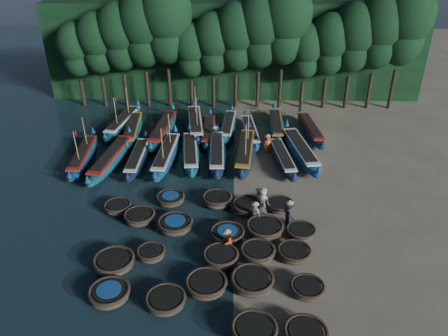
{
  "coord_description": "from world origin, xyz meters",
  "views": [
    {
      "loc": [
        -0.11,
        -23.53,
        16.97
      ],
      "look_at": [
        -0.75,
        4.36,
        1.3
      ],
      "focal_mm": 35.0,
      "sensor_mm": 36.0,
      "label": 1
    }
  ],
  "objects_px": {
    "coracle_8": "(252,281)",
    "long_boat_7": "(283,158)",
    "coracle_4": "(306,334)",
    "coracle_13": "(258,253)",
    "long_boat_12": "(195,124)",
    "fisherman_5": "(215,135)",
    "coracle_23": "(248,207)",
    "coracle_10": "(114,262)",
    "long_boat_16": "(276,125)",
    "long_boat_0": "(83,156)",
    "coracle_12": "(221,257)",
    "coracle_15": "(140,217)",
    "coracle_5": "(109,294)",
    "coracle_24": "(279,205)",
    "coracle_19": "(301,232)",
    "long_boat_11": "(163,129)",
    "coracle_21": "(171,199)",
    "coracle_20": "(118,207)",
    "long_boat_8": "(300,150)",
    "coracle_9": "(307,288)",
    "long_boat_13": "(209,131)",
    "coracle_7": "(206,285)",
    "fisherman_2": "(227,241)",
    "coracle_17": "(227,234)",
    "long_boat_4": "(191,153)",
    "long_boat_15": "(250,132)",
    "fisherman_1": "(259,197)",
    "coracle_22": "(217,200)",
    "long_boat_14": "(228,126)",
    "fisherman_6": "(267,143)",
    "coracle_18": "(265,229)",
    "coracle_11": "(151,253)",
    "coracle_16": "(175,224)",
    "coracle_6": "(166,301)",
    "coracle_14": "(294,253)",
    "long_boat_3": "(166,155)",
    "coracle_3": "(254,331)",
    "long_boat_10": "(133,129)",
    "long_boat_6": "(245,152)",
    "fisherman_3": "(289,213)",
    "fisherman_4": "(255,212)"
  },
  "relations": [
    {
      "from": "coracle_6",
      "to": "long_boat_4",
      "type": "relative_size",
      "value": 0.29
    },
    {
      "from": "coracle_15",
      "to": "coracle_21",
      "type": "height_order",
      "value": "coracle_15"
    },
    {
      "from": "long_boat_15",
      "to": "fisherman_1",
      "type": "distance_m",
      "value": 11.39
    },
    {
      "from": "long_boat_8",
      "to": "long_boat_16",
      "type": "bearing_deg",
      "value": 97.01
    },
    {
      "from": "coracle_16",
      "to": "coracle_24",
      "type": "distance_m",
      "value": 7.17
    },
    {
      "from": "fisherman_6",
      "to": "coracle_12",
      "type": "bearing_deg",
      "value": -145.77
    },
    {
      "from": "long_boat_6",
      "to": "long_boat_12",
      "type": "relative_size",
      "value": 1.01
    },
    {
      "from": "long_boat_11",
      "to": "coracle_14",
      "type": "bearing_deg",
      "value": -53.84
    },
    {
      "from": "coracle_18",
      "to": "coracle_20",
      "type": "distance_m",
      "value": 9.99
    },
    {
      "from": "long_boat_7",
      "to": "long_boat_14",
      "type": "relative_size",
      "value": 0.99
    },
    {
      "from": "coracle_19",
      "to": "long_boat_11",
      "type": "relative_size",
      "value": 0.24
    },
    {
      "from": "coracle_5",
      "to": "coracle_16",
      "type": "xyz_separation_m",
      "value": [
        2.66,
        5.92,
        0.02
      ]
    },
    {
      "from": "long_boat_15",
      "to": "long_boat_7",
      "type": "bearing_deg",
      "value": -69.43
    },
    {
      "from": "coracle_12",
      "to": "coracle_14",
      "type": "relative_size",
      "value": 1.04
    },
    {
      "from": "long_boat_16",
      "to": "long_boat_0",
      "type": "bearing_deg",
      "value": -156.31
    },
    {
      "from": "coracle_8",
      "to": "long_boat_7",
      "type": "bearing_deg",
      "value": 78.15
    },
    {
      "from": "coracle_15",
      "to": "fisherman_5",
      "type": "relative_size",
      "value": 1.35
    },
    {
      "from": "coracle_3",
      "to": "long_boat_10",
      "type": "xyz_separation_m",
      "value": [
        -10.23,
        22.26,
        0.11
      ]
    },
    {
      "from": "coracle_9",
      "to": "long_boat_4",
      "type": "xyz_separation_m",
      "value": [
        -7.42,
        14.88,
        0.18
      ]
    },
    {
      "from": "coracle_19",
      "to": "coracle_5",
      "type": "bearing_deg",
      "value": -152.52
    },
    {
      "from": "long_boat_7",
      "to": "long_boat_13",
      "type": "distance_m",
      "value": 8.01
    },
    {
      "from": "coracle_18",
      "to": "coracle_24",
      "type": "xyz_separation_m",
      "value": [
        1.15,
        2.76,
        -0.1
      ]
    },
    {
      "from": "coracle_18",
      "to": "coracle_20",
      "type": "xyz_separation_m",
      "value": [
        -9.71,
        2.32,
        -0.11
      ]
    },
    {
      "from": "coracle_21",
      "to": "coracle_20",
      "type": "bearing_deg",
      "value": -162.7
    },
    {
      "from": "coracle_17",
      "to": "long_boat_4",
      "type": "relative_size",
      "value": 0.29
    },
    {
      "from": "coracle_9",
      "to": "long_boat_13",
      "type": "distance_m",
      "value": 20.26
    },
    {
      "from": "coracle_3",
      "to": "coracle_22",
      "type": "relative_size",
      "value": 0.91
    },
    {
      "from": "fisherman_3",
      "to": "fisherman_4",
      "type": "xyz_separation_m",
      "value": [
        -2.14,
        0.11,
        -0.07
      ]
    },
    {
      "from": "coracle_18",
      "to": "long_boat_10",
      "type": "distance_m",
      "value": 18.3
    },
    {
      "from": "coracle_23",
      "to": "coracle_10",
      "type": "bearing_deg",
      "value": -143.28
    },
    {
      "from": "coracle_11",
      "to": "fisherman_5",
      "type": "bearing_deg",
      "value": 78.68
    },
    {
      "from": "coracle_17",
      "to": "long_boat_14",
      "type": "xyz_separation_m",
      "value": [
        -0.16,
        16.05,
        0.1
      ]
    },
    {
      "from": "coracle_12",
      "to": "coracle_15",
      "type": "height_order",
      "value": "coracle_12"
    },
    {
      "from": "coracle_12",
      "to": "long_boat_12",
      "type": "bearing_deg",
      "value": 98.97
    },
    {
      "from": "coracle_5",
      "to": "coracle_24",
      "type": "xyz_separation_m",
      "value": [
        9.42,
        8.34,
        -0.06
      ]
    },
    {
      "from": "coracle_22",
      "to": "long_boat_8",
      "type": "relative_size",
      "value": 0.27
    },
    {
      "from": "coracle_12",
      "to": "coracle_20",
      "type": "distance_m",
      "value": 8.65
    },
    {
      "from": "coracle_4",
      "to": "coracle_13",
      "type": "xyz_separation_m",
      "value": [
        -1.97,
        5.61,
        0.05
      ]
    },
    {
      "from": "long_boat_12",
      "to": "fisherman_5",
      "type": "bearing_deg",
      "value": -64.22
    },
    {
      "from": "coracle_11",
      "to": "coracle_22",
      "type": "relative_size",
      "value": 0.77
    },
    {
      "from": "coracle_7",
      "to": "fisherman_2",
      "type": "height_order",
      "value": "fisherman_2"
    },
    {
      "from": "coracle_5",
      "to": "coracle_23",
      "type": "height_order",
      "value": "coracle_23"
    },
    {
      "from": "coracle_5",
      "to": "long_boat_16",
      "type": "relative_size",
      "value": 0.33
    },
    {
      "from": "coracle_7",
      "to": "coracle_8",
      "type": "height_order",
      "value": "coracle_8"
    },
    {
      "from": "coracle_7",
      "to": "coracle_16",
      "type": "distance_m",
      "value": 5.63
    },
    {
      "from": "long_boat_11",
      "to": "fisherman_2",
      "type": "bearing_deg",
      "value": -64.21
    },
    {
      "from": "coracle_7",
      "to": "coracle_9",
      "type": "xyz_separation_m",
      "value": [
        5.28,
        -0.11,
        -0.05
      ]
    },
    {
      "from": "long_boat_0",
      "to": "long_boat_3",
      "type": "distance_m",
      "value": 6.73
    },
    {
      "from": "coracle_19",
      "to": "coracle_23",
      "type": "distance_m",
      "value": 4.11
    },
    {
      "from": "coracle_14",
      "to": "long_boat_12",
      "type": "xyz_separation_m",
      "value": [
        -7.14,
        17.97,
        0.21
      ]
    }
  ]
}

